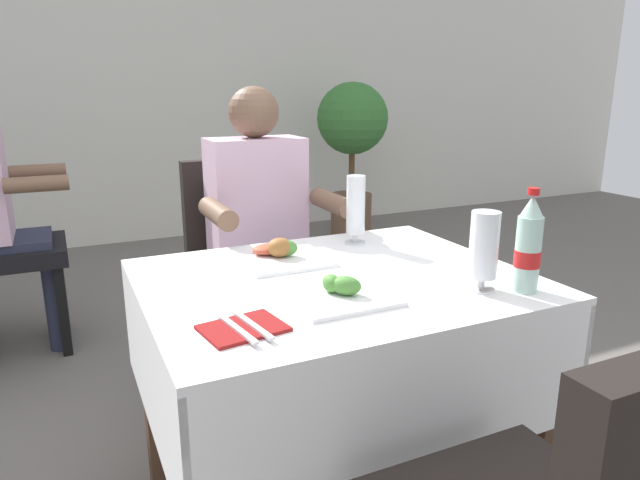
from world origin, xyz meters
name	(u,v)px	position (x,y,z in m)	size (l,w,h in m)	color
back_wall	(133,75)	(0.00, 3.68, 1.35)	(11.00, 0.12, 2.70)	silver
main_dining_table	(335,338)	(0.02, 0.08, 0.57)	(1.03, 0.83, 0.75)	white
chair_far_diner_seat	(246,265)	(0.02, 0.89, 0.55)	(0.44, 0.50, 0.97)	black
seated_diner_far	(262,233)	(0.05, 0.78, 0.71)	(0.50, 0.46, 1.26)	#282D42
plate_near_camera	(338,292)	(-0.05, -0.06, 0.77)	(0.25, 0.25, 0.06)	white
plate_far_diner	(280,254)	(-0.06, 0.29, 0.77)	(0.25, 0.25, 0.07)	white
beer_glass_left	(356,209)	(0.23, 0.36, 0.87)	(0.07, 0.07, 0.23)	white
beer_glass_middle	(484,251)	(0.30, -0.17, 0.86)	(0.07, 0.07, 0.21)	white
cola_bottle_primary	(528,247)	(0.40, -0.22, 0.87)	(0.06, 0.06, 0.26)	silver
napkin_cutlery_set	(243,328)	(-0.32, -0.15, 0.76)	(0.19, 0.20, 0.01)	maroon
background_patron	(0,208)	(-0.90, 1.74, 0.71)	(0.46, 0.50, 1.26)	#282D42
potted_plant_corner	(352,137)	(1.61, 2.95, 0.85)	(0.59, 0.59, 1.30)	brown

